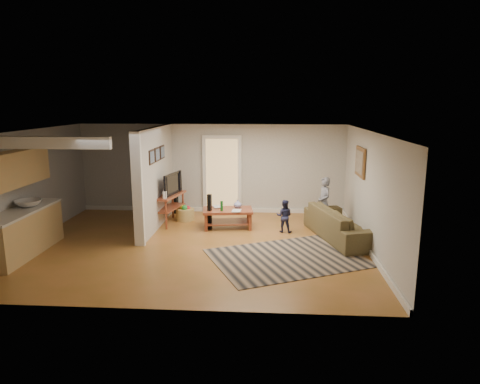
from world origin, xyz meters
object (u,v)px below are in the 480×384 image
speaker_left (210,212)px  toddler (284,232)px  sofa (341,238)px  child (323,227)px  coffee_table (228,213)px  speaker_right (176,195)px  tv_console (169,197)px  toy_basket (185,214)px

speaker_left → toddler: speaker_left is taller
sofa → child: (-0.30, 0.88, 0.00)m
coffee_table → speaker_right: bearing=141.2°
tv_console → speaker_right: bearing=105.6°
sofa → child: child is taller
sofa → coffee_table: coffee_table is taller
coffee_table → speaker_right: (-1.62, 1.30, 0.17)m
speaker_left → child: bearing=23.4°
toy_basket → toddler: 2.75m
sofa → tv_console: 4.41m
speaker_left → toddler: bearing=12.8°
sofa → tv_console: (-4.24, 0.99, 0.70)m
sofa → toddler: (-1.30, 0.40, 0.00)m
toddler → coffee_table: bearing=-2.4°
sofa → speaker_right: (-4.30, 1.99, 0.54)m
coffee_table → child: bearing=4.5°
speaker_right → toy_basket: (0.40, -0.70, -0.36)m
sofa → toy_basket: (-3.90, 1.29, 0.18)m
sofa → tv_console: tv_console is taller
tv_console → toddler: (2.94, -0.59, -0.70)m
coffee_table → speaker_left: (-0.45, -0.20, 0.07)m
tv_console → speaker_right: speaker_right is taller
child → toddler: size_ratio=1.60×
child → toddler: 1.11m
coffee_table → sofa: bearing=-14.5°
coffee_table → tv_console: tv_console is taller
speaker_right → child: size_ratio=0.84×
sofa → toy_basket: bearing=55.6°
coffee_table → toy_basket: coffee_table is taller
coffee_table → toy_basket: 1.37m
tv_console → sofa: bearing=-1.1°
toy_basket → speaker_right: bearing=119.6°
sofa → toddler: toddler is taller
tv_console → toddler: 3.08m
sofa → speaker_left: (-3.13, 0.49, 0.45)m
coffee_table → speaker_right: speaker_right is taller
toy_basket → toddler: toy_basket is taller
child → toddler: (-1.00, -0.48, 0.00)m
tv_console → toy_basket: (0.34, 0.30, -0.52)m
speaker_left → toddler: 1.89m
toy_basket → toddler: bearing=-18.9°
child → speaker_left: bearing=-100.0°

